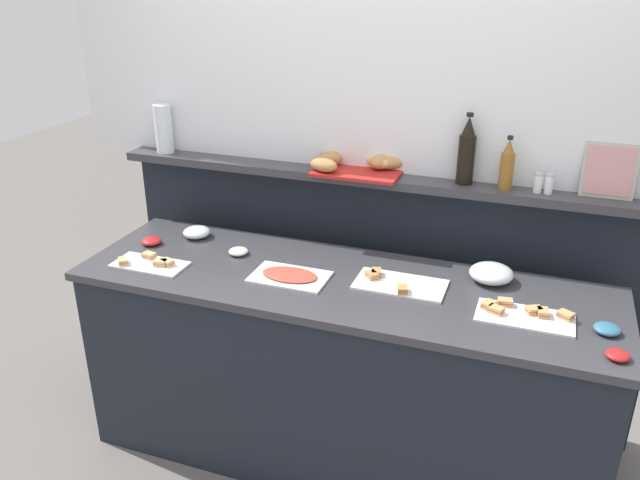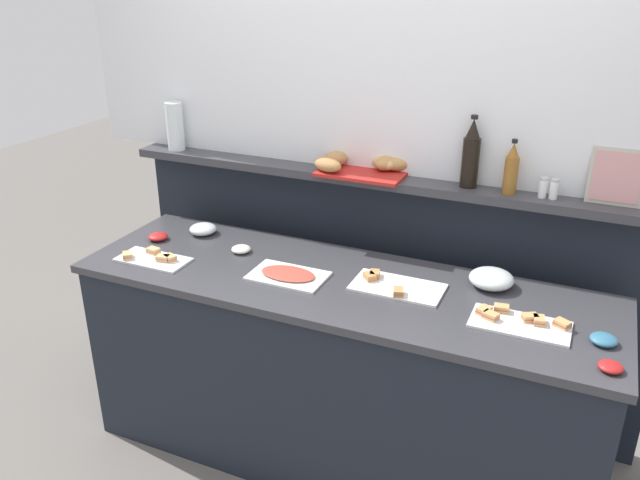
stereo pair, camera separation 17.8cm
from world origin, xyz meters
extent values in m
plane|color=slate|center=(0.00, 0.60, 0.00)|extent=(12.00, 12.00, 0.00)
cube|color=black|center=(0.00, 0.00, 0.45)|extent=(2.27, 0.66, 0.90)
cube|color=#38383D|center=(0.00, 0.00, 0.91)|extent=(2.31, 0.70, 0.03)
cube|color=black|center=(0.00, 0.53, 0.61)|extent=(2.60, 0.08, 1.23)
cube|color=#38383D|center=(0.00, 0.48, 1.25)|extent=(2.60, 0.22, 0.04)
cube|color=white|center=(0.00, 0.55, 1.93)|extent=(3.20, 0.08, 1.33)
cube|color=white|center=(-0.85, -0.15, 0.94)|extent=(0.33, 0.16, 0.01)
cube|color=tan|center=(-0.88, -0.11, 0.95)|extent=(0.06, 0.05, 0.01)
cube|color=#D1664C|center=(-0.88, -0.11, 0.96)|extent=(0.06, 0.05, 0.01)
cube|color=tan|center=(-0.88, -0.11, 0.96)|extent=(0.06, 0.05, 0.01)
cube|color=tan|center=(-0.96, -0.20, 0.95)|extent=(0.07, 0.07, 0.01)
cube|color=#D1664C|center=(-0.96, -0.20, 0.96)|extent=(0.07, 0.07, 0.01)
cube|color=tan|center=(-0.96, -0.20, 0.96)|extent=(0.07, 0.07, 0.01)
cube|color=tan|center=(-0.76, -0.14, 0.95)|extent=(0.07, 0.06, 0.01)
cube|color=#D1664C|center=(-0.76, -0.14, 0.96)|extent=(0.07, 0.06, 0.01)
cube|color=tan|center=(-0.76, -0.14, 0.96)|extent=(0.07, 0.06, 0.01)
cube|color=tan|center=(-0.79, -0.15, 0.95)|extent=(0.06, 0.05, 0.01)
cube|color=#D1664C|center=(-0.79, -0.15, 0.96)|extent=(0.06, 0.05, 0.01)
cube|color=tan|center=(-0.79, -0.15, 0.96)|extent=(0.06, 0.05, 0.01)
cube|color=white|center=(0.75, -0.06, 0.94)|extent=(0.36, 0.18, 0.01)
cube|color=tan|center=(0.78, -0.03, 0.95)|extent=(0.07, 0.06, 0.01)
cube|color=#B24738|center=(0.78, -0.03, 0.96)|extent=(0.07, 0.06, 0.01)
cube|color=tan|center=(0.78, -0.03, 0.96)|extent=(0.07, 0.06, 0.01)
cube|color=tan|center=(0.82, -0.03, 0.95)|extent=(0.05, 0.06, 0.01)
cube|color=#B24738|center=(0.82, -0.03, 0.96)|extent=(0.05, 0.06, 0.01)
cube|color=tan|center=(0.82, -0.03, 0.96)|extent=(0.05, 0.06, 0.01)
cube|color=tan|center=(0.65, -0.07, 0.95)|extent=(0.07, 0.06, 0.01)
cube|color=#B24738|center=(0.65, -0.07, 0.96)|extent=(0.07, 0.06, 0.01)
cube|color=tan|center=(0.65, -0.07, 0.96)|extent=(0.07, 0.06, 0.01)
cube|color=tan|center=(0.90, -0.03, 0.95)|extent=(0.07, 0.06, 0.01)
cube|color=#B24738|center=(0.90, -0.03, 0.96)|extent=(0.07, 0.06, 0.01)
cube|color=tan|center=(0.90, -0.03, 0.96)|extent=(0.07, 0.06, 0.01)
cube|color=tan|center=(0.67, 0.00, 0.95)|extent=(0.06, 0.05, 0.01)
cube|color=#B24738|center=(0.67, 0.00, 0.96)|extent=(0.06, 0.05, 0.01)
cube|color=tan|center=(0.67, 0.00, 0.96)|extent=(0.06, 0.05, 0.01)
cube|color=tan|center=(0.62, -0.04, 0.95)|extent=(0.06, 0.07, 0.01)
cube|color=#B24738|center=(0.62, -0.04, 0.96)|extent=(0.06, 0.07, 0.01)
cube|color=tan|center=(0.62, -0.04, 0.96)|extent=(0.06, 0.07, 0.01)
cube|color=white|center=(0.25, 0.04, 0.94)|extent=(0.38, 0.21, 0.01)
cube|color=#B7844C|center=(0.13, 0.08, 0.95)|extent=(0.05, 0.06, 0.01)
cube|color=#D1664C|center=(0.13, 0.08, 0.96)|extent=(0.05, 0.06, 0.01)
cube|color=#B7844C|center=(0.13, 0.08, 0.96)|extent=(0.05, 0.06, 0.01)
cube|color=#B7844C|center=(0.27, -0.03, 0.95)|extent=(0.05, 0.06, 0.01)
cube|color=#D1664C|center=(0.27, -0.03, 0.96)|extent=(0.05, 0.06, 0.01)
cube|color=#B7844C|center=(0.27, -0.03, 0.96)|extent=(0.05, 0.06, 0.01)
cube|color=#B7844C|center=(0.12, 0.05, 0.95)|extent=(0.07, 0.07, 0.01)
cube|color=#D1664C|center=(0.12, 0.05, 0.96)|extent=(0.07, 0.07, 0.01)
cube|color=#B7844C|center=(0.12, 0.05, 0.96)|extent=(0.07, 0.07, 0.01)
cube|color=white|center=(-0.21, -0.05, 0.94)|extent=(0.33, 0.21, 0.01)
ellipsoid|color=#B24738|center=(-0.21, -0.05, 0.95)|extent=(0.25, 0.15, 0.01)
ellipsoid|color=silver|center=(-0.81, 0.20, 0.96)|extent=(0.13, 0.13, 0.05)
ellipsoid|color=#E5CC66|center=(-0.81, 0.20, 0.95)|extent=(0.10, 0.10, 0.03)
ellipsoid|color=silver|center=(0.60, 0.21, 0.97)|extent=(0.18, 0.18, 0.07)
ellipsoid|color=#F28C4C|center=(0.60, 0.21, 0.96)|extent=(0.14, 0.14, 0.04)
ellipsoid|color=teal|center=(1.04, -0.07, 0.95)|extent=(0.09, 0.09, 0.03)
ellipsoid|color=red|center=(-0.97, 0.05, 0.95)|extent=(0.10, 0.10, 0.03)
ellipsoid|color=silver|center=(-0.53, 0.09, 0.95)|extent=(0.09, 0.09, 0.03)
ellipsoid|color=red|center=(1.07, -0.23, 0.95)|extent=(0.08, 0.08, 0.03)
cylinder|color=black|center=(0.42, 0.47, 1.38)|extent=(0.08, 0.08, 0.22)
cone|color=black|center=(0.42, 0.47, 1.53)|extent=(0.06, 0.06, 0.08)
cylinder|color=black|center=(0.42, 0.47, 1.58)|extent=(0.03, 0.03, 0.02)
cylinder|color=#8E5B23|center=(0.59, 0.45, 1.35)|extent=(0.06, 0.06, 0.16)
cone|color=#8E5B23|center=(0.59, 0.45, 1.46)|extent=(0.05, 0.05, 0.06)
cylinder|color=black|center=(0.59, 0.45, 1.50)|extent=(0.02, 0.02, 0.02)
cylinder|color=white|center=(0.73, 0.45, 1.31)|extent=(0.03, 0.03, 0.08)
cylinder|color=#B7BABF|center=(0.73, 0.45, 1.35)|extent=(0.03, 0.03, 0.01)
cylinder|color=white|center=(0.77, 0.45, 1.31)|extent=(0.03, 0.03, 0.08)
cylinder|color=#B7BABF|center=(0.77, 0.45, 1.35)|extent=(0.03, 0.03, 0.01)
cube|color=#B2231E|center=(-0.07, 0.45, 1.28)|extent=(0.40, 0.26, 0.02)
ellipsoid|color=#B7844C|center=(0.03, 0.51, 1.32)|extent=(0.13, 0.17, 0.07)
ellipsoid|color=#AD7A47|center=(-0.22, 0.37, 1.32)|extent=(0.18, 0.14, 0.06)
ellipsoid|color=#AD7A47|center=(-0.22, 0.47, 1.32)|extent=(0.15, 0.15, 0.07)
ellipsoid|color=#B7844C|center=(0.07, 0.52, 1.32)|extent=(0.18, 0.16, 0.06)
ellipsoid|color=tan|center=(0.01, 0.51, 1.32)|extent=(0.17, 0.17, 0.07)
cube|color=#B2AD9E|center=(1.00, 0.49, 1.38)|extent=(0.21, 0.05, 0.23)
cube|color=#CC8C8C|center=(1.00, 0.48, 1.38)|extent=(0.18, 0.04, 0.20)
cylinder|color=silver|center=(-1.11, 0.45, 1.39)|extent=(0.09, 0.09, 0.25)
camera|label=1|loc=(0.75, -2.31, 2.18)|focal=36.01mm
camera|label=2|loc=(0.91, -2.25, 2.18)|focal=36.01mm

